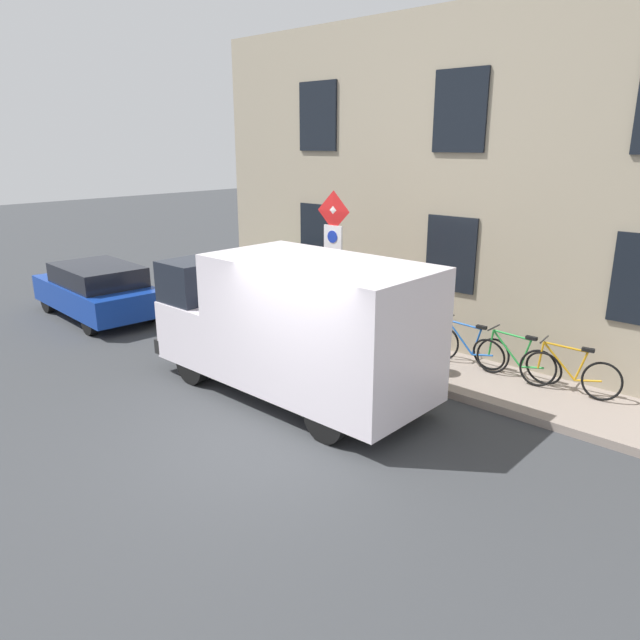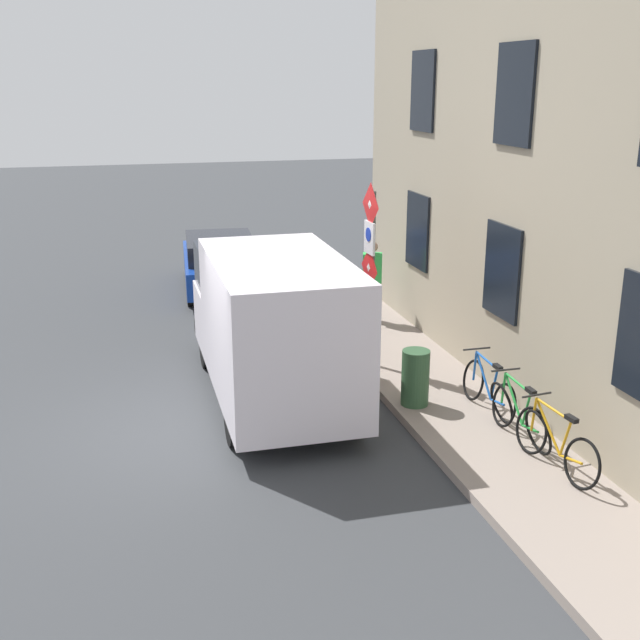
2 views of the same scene
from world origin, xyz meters
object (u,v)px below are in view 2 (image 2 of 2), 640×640
object	(u,v)px
bicycle_green	(519,414)
pedestrian	(372,278)
bicycle_blue	(488,389)
sign_post_stacked	(370,254)
parked_hatchback	(220,262)
litter_bin	(415,378)
delivery_van	(272,321)
bicycle_orange	(555,443)

from	to	relation	value
bicycle_green	pedestrian	size ratio (longest dim) A/B	0.99
bicycle_blue	sign_post_stacked	bearing A→B (deg)	24.91
bicycle_blue	pedestrian	bearing A→B (deg)	2.66
parked_hatchback	litter_bin	world-z (taller)	parked_hatchback
sign_post_stacked	delivery_van	world-z (taller)	sign_post_stacked
sign_post_stacked	litter_bin	xyz separation A→B (m)	(0.15, -1.90, -1.60)
delivery_van	bicycle_orange	distance (m)	4.83
parked_hatchback	bicycle_orange	xyz separation A→B (m)	(2.88, -10.80, -0.22)
sign_post_stacked	bicycle_orange	distance (m)	4.84
bicycle_green	bicycle_blue	world-z (taller)	same
bicycle_blue	pedestrian	xyz separation A→B (m)	(-0.20, 5.02, 0.56)
bicycle_blue	pedestrian	size ratio (longest dim) A/B	0.99
sign_post_stacked	pedestrian	distance (m)	2.94
sign_post_stacked	bicycle_blue	size ratio (longest dim) A/B	1.85
sign_post_stacked	litter_bin	distance (m)	2.49
pedestrian	litter_bin	size ratio (longest dim) A/B	1.91
sign_post_stacked	litter_bin	size ratio (longest dim) A/B	3.51
delivery_van	parked_hatchback	bearing A→B (deg)	-0.75
bicycle_orange	bicycle_blue	bearing A→B (deg)	-6.47
litter_bin	delivery_van	bearing A→B (deg)	150.25
bicycle_orange	litter_bin	distance (m)	2.69
delivery_van	pedestrian	distance (m)	4.34
pedestrian	litter_bin	distance (m)	4.55
sign_post_stacked	delivery_van	size ratio (longest dim) A/B	0.59
bicycle_green	delivery_van	bearing A→B (deg)	48.07
sign_post_stacked	delivery_van	distance (m)	2.21
sign_post_stacked	delivery_van	bearing A→B (deg)	-159.06
delivery_van	parked_hatchback	world-z (taller)	delivery_van
parked_hatchback	litter_bin	bearing A→B (deg)	-162.47
sign_post_stacked	parked_hatchback	size ratio (longest dim) A/B	0.77
bicycle_green	pedestrian	bearing A→B (deg)	1.74
sign_post_stacked	pedestrian	bearing A→B (deg)	70.06
bicycle_blue	delivery_van	bearing A→B (deg)	60.54
parked_hatchback	bicycle_blue	bearing A→B (deg)	-157.38
delivery_van	bicycle_orange	xyz separation A→B (m)	(3.03, -3.67, -0.82)
sign_post_stacked	parked_hatchback	bearing A→B (deg)	105.37
delivery_van	bicycle_blue	bearing A→B (deg)	-119.42
bicycle_green	bicycle_orange	bearing A→B (deg)	179.79
parked_hatchback	bicycle_orange	size ratio (longest dim) A/B	2.41
delivery_van	bicycle_green	bearing A→B (deg)	-131.35
bicycle_orange	bicycle_blue	distance (m)	1.93
sign_post_stacked	pedestrian	size ratio (longest dim) A/B	1.84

